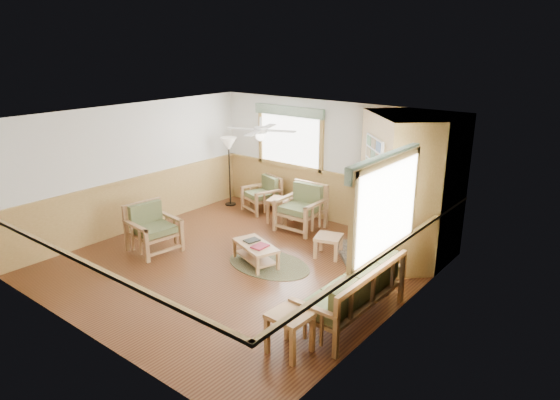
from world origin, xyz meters
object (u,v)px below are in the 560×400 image
Objects in this scene: coffee_table at (256,254)px; armchair_back_left at (262,194)px; end_table_sofa at (290,333)px; sofa at (350,292)px; armchair_back_right at (301,208)px; floor_lamp_right at (384,249)px; armchair_left at (154,229)px; footstool at (328,246)px; floor_lamp_left at (230,172)px; end_table_chairs at (280,211)px.

armchair_back_left is at bearing 148.75° from coffee_table.
sofa is at bearing 80.66° from end_table_sofa.
floor_lamp_right is at bearing -30.57° from armchair_back_right.
sofa is 4.27m from armchair_left.
footstool is 3.83m from floor_lamp_left.
armchair_back_left is at bearing 158.06° from end_table_chairs.
armchair_left reaches higher than end_table_sofa.
end_table_chairs is at bearing 129.94° from end_table_sofa.
floor_lamp_left is (-4.90, 3.97, 0.57)m from end_table_sofa.
floor_lamp_right is (4.26, 1.22, 0.32)m from armchair_left.
armchair_back_right is 0.57× the size of floor_lamp_left.
footstool is at bearing 114.02° from end_table_sofa.
floor_lamp_right reaches higher than end_table_sofa.
end_table_chairs is 4.91m from end_table_sofa.
armchair_back_left is 0.86× the size of coffee_table.
floor_lamp_right is at bearing -24.73° from footstool.
armchair_back_left reaches higher than coffee_table.
sofa is 5.10m from armchair_back_left.
floor_lamp_left is at bearing 163.28° from footstool.
end_table_sofa is at bearing -95.10° from floor_lamp_right.
floor_lamp_right is at bearing -19.13° from floor_lamp_left.
armchair_left is at bearing -145.71° from footstool.
armchair_left is at bearing -86.50° from sofa.
sofa is 4.03× the size of footstool.
footstool is 0.28× the size of floor_lamp_left.
sofa is 3.35× the size of end_table_sofa.
armchair_back_left is at bearing -124.06° from sofa.
end_table_sofa is 1.20× the size of footstool.
footstool is (1.25, -0.81, -0.28)m from armchair_back_right.
armchair_left is at bearing -72.66° from armchair_back_left.
sofa is 1.22m from end_table_sofa.
end_table_sofa reaches higher than footstool.
end_table_chairs reaches higher than footstool.
armchair_back_left reaches higher than end_table_sofa.
end_table_sofa is (-0.20, -1.19, -0.16)m from sofa.
floor_lamp_left reaches higher than armchair_back_right.
armchair_back_left is 1.74× the size of footstool.
sofa is at bearing -79.89° from armchair_left.
end_table_chairs is 0.35× the size of floor_lamp_right.
armchair_left is 0.96× the size of coffee_table.
sofa is 4.22m from end_table_chairs.
armchair_left is (-0.08, -3.11, 0.05)m from armchair_back_left.
armchair_back_left is at bearing 162.66° from armchair_back_right.
end_table_sofa is (2.54, -3.70, -0.20)m from armchair_back_right.
sofa is 1.98× the size of coffee_table.
end_table_sofa is at bearing -39.00° from floor_lamp_left.
floor_lamp_right reaches higher than sofa.
armchair_back_right reaches higher than armchair_back_left.
armchair_back_right is at bearing 146.97° from footstool.
armchair_back_right reaches higher than end_table_chairs.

